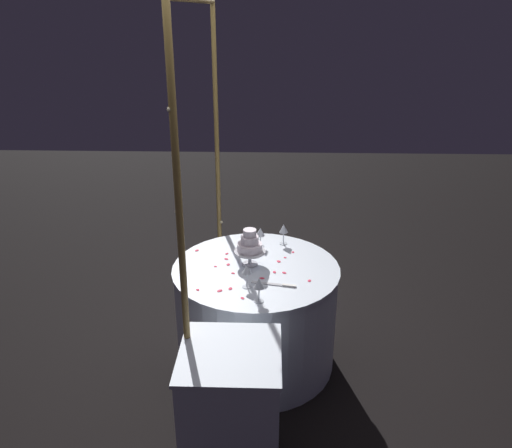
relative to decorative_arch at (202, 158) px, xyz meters
name	(u,v)px	position (x,y,z in m)	size (l,w,h in m)	color
ground_plane	(256,359)	(0.00, -0.34, -1.56)	(12.00, 12.00, 0.00)	black
decorative_arch	(202,158)	(0.00, 0.00, 0.00)	(1.78, 0.06, 2.51)	olive
main_table	(256,315)	(0.00, -0.34, -1.17)	(1.17, 1.17, 0.78)	silver
side_table	(231,413)	(-0.99, -0.24, -1.16)	(0.53, 0.53, 0.82)	silver
tiered_cake	(250,245)	(0.04, -0.30, -0.63)	(0.22, 0.22, 0.27)	silver
wine_glass_0	(247,271)	(-0.27, -0.29, -0.66)	(0.06, 0.06, 0.15)	silver
wine_glass_1	(284,229)	(0.39, -0.54, -0.66)	(0.07, 0.07, 0.16)	silver
wine_glass_2	(260,233)	(0.34, -0.36, -0.67)	(0.07, 0.07, 0.15)	silver
wine_glass_3	(259,284)	(-0.45, -0.38, -0.66)	(0.07, 0.07, 0.16)	silver
cake_knife	(277,284)	(-0.24, -0.48, -0.78)	(0.08, 0.29, 0.01)	silver
rose_petal_0	(216,266)	(0.00, -0.06, -0.78)	(0.02, 0.02, 0.00)	#E02D47
rose_petal_1	(285,257)	(0.15, -0.55, -0.78)	(0.02, 0.02, 0.00)	#E02D47
rose_petal_2	(227,254)	(0.20, -0.12, -0.78)	(0.03, 0.02, 0.00)	#E02D47
rose_petal_3	(198,290)	(-0.32, 0.02, -0.78)	(0.03, 0.02, 0.00)	#E02D47
rose_petal_4	(226,259)	(0.12, -0.13, -0.78)	(0.03, 0.02, 0.00)	#E02D47
rose_petal_5	(241,257)	(0.15, -0.23, -0.78)	(0.03, 0.02, 0.00)	#E02D47
rose_petal_6	(279,261)	(0.09, -0.50, -0.78)	(0.04, 0.03, 0.00)	#E02D47
rose_petal_7	(233,273)	(-0.09, -0.19, -0.78)	(0.03, 0.02, 0.00)	#E02D47
rose_petal_8	(230,289)	(-0.30, -0.19, -0.78)	(0.03, 0.02, 0.00)	#E02D47
rose_petal_9	(309,281)	(-0.18, -0.70, -0.78)	(0.03, 0.02, 0.00)	#E02D47
rose_petal_10	(284,273)	(-0.08, -0.54, -0.78)	(0.03, 0.02, 0.00)	#E02D47
rose_petal_11	(293,252)	(0.24, -0.61, -0.78)	(0.03, 0.02, 0.00)	#E02D47
rose_petal_12	(197,250)	(0.25, 0.10, -0.78)	(0.03, 0.02, 0.00)	#E02D47
rose_petal_13	(262,278)	(-0.16, -0.39, -0.78)	(0.03, 0.02, 0.00)	#E02D47
rose_petal_14	(274,272)	(-0.07, -0.47, -0.78)	(0.03, 0.02, 0.00)	#E02D47
rose_petal_15	(228,264)	(0.03, -0.15, -0.78)	(0.03, 0.02, 0.00)	#E02D47
rose_petal_16	(220,291)	(-0.33, -0.12, -0.78)	(0.04, 0.03, 0.00)	#E02D47
rose_petal_17	(242,298)	(-0.41, -0.27, -0.78)	(0.03, 0.02, 0.00)	#E02D47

